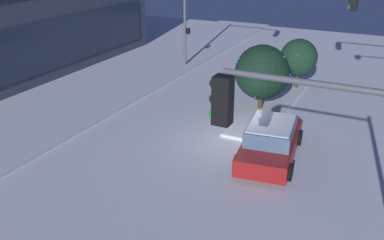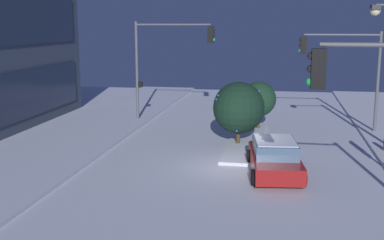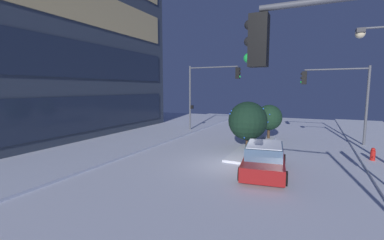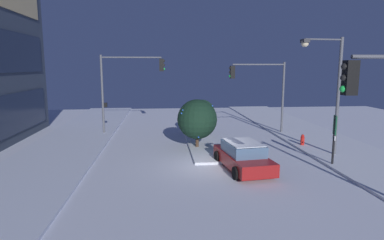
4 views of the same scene
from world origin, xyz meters
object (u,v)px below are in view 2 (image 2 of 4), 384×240
(traffic_light_corner_far_right, at_px, (166,53))
(decorated_tree_median, at_px, (239,108))
(car_near, at_px, (275,158))
(decorated_tree_left_of_median, at_px, (259,99))
(traffic_light_corner_near_right, at_px, (345,62))

(traffic_light_corner_far_right, xyz_separation_m, decorated_tree_median, (-5.54, -5.15, -2.41))
(car_near, distance_m, decorated_tree_left_of_median, 8.93)
(traffic_light_corner_far_right, bearing_deg, decorated_tree_left_of_median, -13.78)
(car_near, relative_size, decorated_tree_left_of_median, 1.69)
(traffic_light_corner_near_right, bearing_deg, car_near, 67.93)
(decorated_tree_median, height_order, decorated_tree_left_of_median, decorated_tree_median)
(traffic_light_corner_far_right, bearing_deg, traffic_light_corner_near_right, -5.92)
(traffic_light_corner_near_right, relative_size, traffic_light_corner_far_right, 0.91)
(decorated_tree_left_of_median, bearing_deg, decorated_tree_median, 168.84)
(car_near, relative_size, traffic_light_corner_far_right, 0.77)
(car_near, height_order, decorated_tree_left_of_median, decorated_tree_left_of_median)
(car_near, bearing_deg, traffic_light_corner_far_right, 27.32)
(car_near, xyz_separation_m, traffic_light_corner_near_right, (9.12, -3.70, 3.39))
(car_near, bearing_deg, decorated_tree_median, 15.23)
(decorated_tree_left_of_median, bearing_deg, traffic_light_corner_far_right, 76.22)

